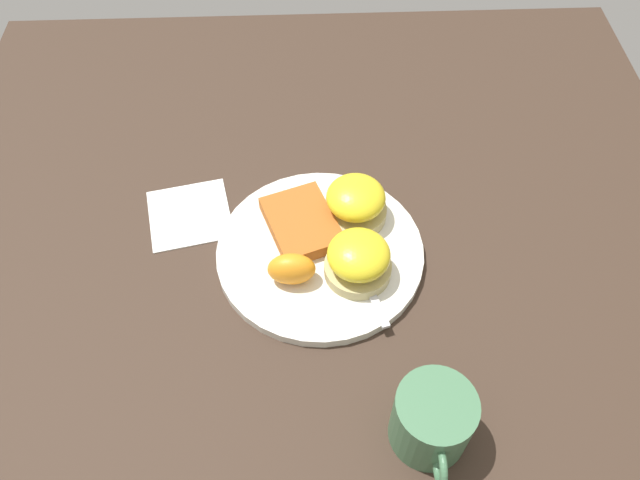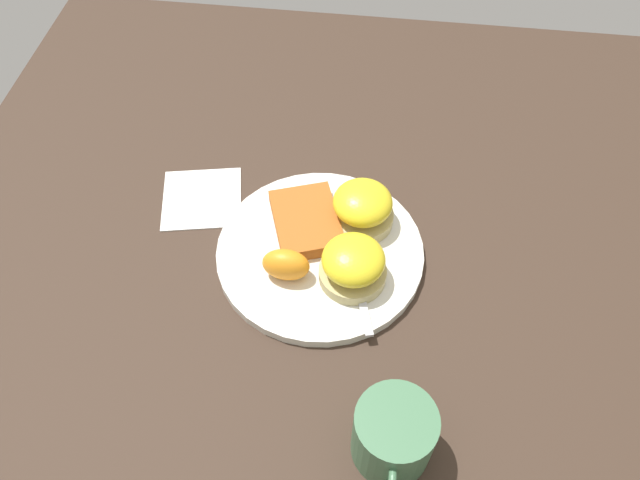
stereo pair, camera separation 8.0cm
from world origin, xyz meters
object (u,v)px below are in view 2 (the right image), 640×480
Objects in this scene: sandwich_benedict_left at (353,264)px; orange_wedge at (286,265)px; fork at (351,253)px; cup at (393,436)px; sandwich_benedict_right at (362,207)px; hashbrown_patty at (306,221)px.

orange_wedge is at bearing -85.44° from sandwich_benedict_left.
fork is 0.25m from cup.
sandwich_benedict_right is at bearing 138.84° from orange_wedge.
sandwich_benedict_right is at bearing 103.92° from hashbrown_patty.
hashbrown_patty is (-0.07, -0.07, -0.02)m from sandwich_benedict_left.
cup reaches higher than sandwich_benedict_right.
hashbrown_patty is at bearing -155.18° from cup.
sandwich_benedict_left is at bearing -2.06° from sandwich_benedict_right.
sandwich_benedict_right is 0.31m from cup.
orange_wedge reaches higher than fork.
sandwich_benedict_left is 0.40× the size of fork.
hashbrown_patty is at bearing 170.11° from orange_wedge.
orange_wedge reaches higher than hashbrown_patty.
sandwich_benedict_right is 0.77× the size of hashbrown_patty.
orange_wedge is (0.08, -0.01, 0.01)m from hashbrown_patty.
hashbrown_patty is 0.08m from orange_wedge.
sandwich_benedict_left reaches higher than hashbrown_patty.
cup is (0.21, 0.06, -0.00)m from sandwich_benedict_left.
sandwich_benedict_right is at bearing 177.94° from sandwich_benedict_left.
hashbrown_patty is at bearing -121.02° from fork.
hashbrown_patty is at bearing -137.12° from sandwich_benedict_left.
sandwich_benedict_left reaches higher than fork.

